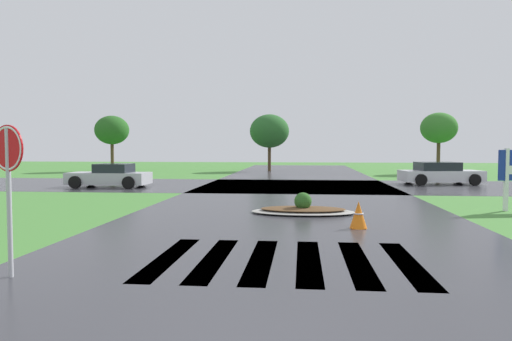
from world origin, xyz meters
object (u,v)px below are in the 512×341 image
median_island (303,209)px  car_white_sedan (110,176)px  car_silver_hatch (440,174)px  traffic_cone (358,215)px  stop_sign (8,164)px

median_island → car_white_sedan: bearing=138.9°
car_silver_hatch → traffic_cone: 16.53m
median_island → traffic_cone: 3.00m
stop_sign → traffic_cone: size_ratio=3.51×
median_island → traffic_cone: traffic_cone is taller
stop_sign → median_island: stop_sign is taller
car_white_sedan → traffic_cone: bearing=135.9°
stop_sign → median_island: 9.41m
car_white_sedan → car_silver_hatch: car_silver_hatch is taller
stop_sign → median_island: size_ratio=0.75×
car_white_sedan → stop_sign: bearing=108.3°
stop_sign → median_island: (4.80, 7.91, -1.72)m
stop_sign → traffic_cone: bearing=62.9°
median_island → car_silver_hatch: car_silver_hatch is taller
car_silver_hatch → stop_sign: bearing=-128.7°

